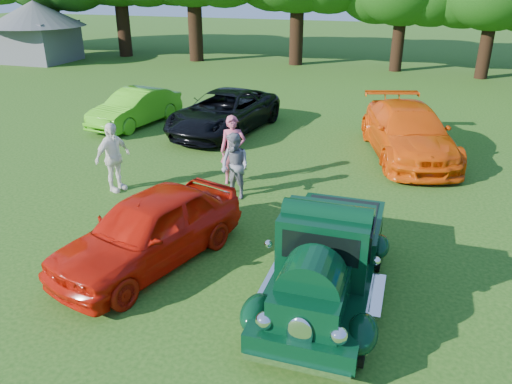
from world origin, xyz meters
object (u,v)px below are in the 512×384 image
(spectator_grey, at_px, (235,166))
(gazebo, at_px, (36,24))
(red_convertible, at_px, (149,229))
(back_car_black, at_px, (224,112))
(spectator_pink, at_px, (233,150))
(spectator_white, at_px, (113,157))
(back_car_orange, at_px, (408,132))
(back_car_lime, at_px, (135,108))
(hero_pickup, at_px, (326,259))

(spectator_grey, distance_m, gazebo, 26.65)
(red_convertible, bearing_deg, back_car_black, 119.20)
(spectator_pink, xyz_separation_m, gazebo, (-19.84, 16.38, 1.44))
(spectator_grey, xyz_separation_m, gazebo, (-20.22, 17.30, 1.53))
(spectator_white, distance_m, gazebo, 24.67)
(red_convertible, distance_m, back_car_black, 9.30)
(back_car_black, distance_m, spectator_pink, 5.07)
(back_car_orange, bearing_deg, spectator_white, -160.73)
(red_convertible, relative_size, back_car_lime, 1.04)
(spectator_pink, relative_size, gazebo, 0.30)
(spectator_grey, bearing_deg, spectator_white, -145.68)
(red_convertible, distance_m, spectator_grey, 3.61)
(back_car_lime, relative_size, back_car_black, 0.77)
(back_car_black, bearing_deg, spectator_white, -89.35)
(hero_pickup, relative_size, gazebo, 0.71)
(hero_pickup, xyz_separation_m, back_car_orange, (1.10, 8.44, 0.04))
(red_convertible, xyz_separation_m, gazebo, (-19.69, 20.86, 1.66))
(back_car_black, xyz_separation_m, spectator_white, (-0.81, -6.09, 0.19))
(back_car_orange, distance_m, spectator_grey, 6.31)
(red_convertible, bearing_deg, hero_pickup, 15.41)
(back_car_orange, xyz_separation_m, spectator_white, (-7.40, -5.30, 0.14))
(hero_pickup, height_order, back_car_black, hero_pickup)
(back_car_orange, bearing_deg, spectator_pink, -156.09)
(spectator_grey, distance_m, spectator_white, 3.30)
(back_car_black, relative_size, back_car_orange, 0.97)
(back_car_lime, relative_size, spectator_pink, 2.15)
(spectator_grey, bearing_deg, spectator_pink, 137.30)
(back_car_lime, bearing_deg, back_car_black, 13.16)
(back_car_black, height_order, spectator_pink, spectator_pink)
(red_convertible, xyz_separation_m, back_car_orange, (4.68, 8.32, 0.07))
(back_car_orange, height_order, spectator_pink, spectator_pink)
(hero_pickup, distance_m, spectator_grey, 4.79)
(red_convertible, relative_size, back_car_black, 0.80)
(back_car_lime, xyz_separation_m, spectator_grey, (6.04, -5.35, 0.18))
(back_car_black, distance_m, spectator_grey, 6.05)
(spectator_pink, height_order, spectator_grey, spectator_pink)
(back_car_black, xyz_separation_m, spectator_grey, (2.44, -5.54, 0.12))
(gazebo, bearing_deg, spectator_pink, -39.55)
(back_car_black, xyz_separation_m, spectator_pink, (2.06, -4.63, 0.22))
(back_car_black, distance_m, gazebo, 21.38)
(spectator_pink, distance_m, spectator_white, 3.22)
(hero_pickup, xyz_separation_m, spectator_white, (-6.31, 3.14, 0.17))
(back_car_lime, xyz_separation_m, spectator_pink, (5.66, -4.43, 0.28))
(gazebo, bearing_deg, hero_pickup, -42.04)
(hero_pickup, distance_m, gazebo, 31.38)
(hero_pickup, bearing_deg, spectator_grey, 129.65)
(hero_pickup, height_order, spectator_grey, hero_pickup)
(red_convertible, distance_m, back_car_orange, 9.55)
(spectator_pink, height_order, gazebo, gazebo)
(red_convertible, distance_m, spectator_pink, 4.49)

